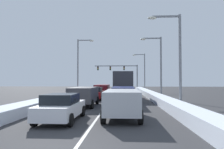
# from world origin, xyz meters

# --- Properties ---
(ground_plane) EXTENTS (120.00, 120.00, 0.00)m
(ground_plane) POSITION_xyz_m (0.00, 18.23, 0.00)
(ground_plane) COLOR #333335
(lane_stripe_between_right_lane_and_center_lane) EXTENTS (0.14, 50.12, 0.01)m
(lane_stripe_between_right_lane_and_center_lane) POSITION_xyz_m (-0.00, 22.78, 0.00)
(lane_stripe_between_right_lane_and_center_lane) COLOR silver
(lane_stripe_between_right_lane_and_center_lane) RESTS_ON ground
(snow_bank_right_shoulder) EXTENTS (1.36, 50.12, 0.73)m
(snow_bank_right_shoulder) POSITION_xyz_m (5.30, 22.78, 0.36)
(snow_bank_right_shoulder) COLOR silver
(snow_bank_right_shoulder) RESTS_ON ground
(snow_bank_left_shoulder) EXTENTS (1.75, 50.12, 0.68)m
(snow_bank_left_shoulder) POSITION_xyz_m (-5.30, 22.78, 0.34)
(snow_bank_left_shoulder) COLOR silver
(snow_bank_left_shoulder) RESTS_ON ground
(suv_silver_right_lane_nearest) EXTENTS (2.16, 4.90, 1.67)m
(suv_silver_right_lane_nearest) POSITION_xyz_m (1.49, 7.08, 1.02)
(suv_silver_right_lane_nearest) COLOR #B7BABF
(suv_silver_right_lane_nearest) RESTS_ON ground
(suv_navy_right_lane_second) EXTENTS (2.16, 4.90, 1.67)m
(suv_navy_right_lane_second) POSITION_xyz_m (1.52, 14.15, 1.02)
(suv_navy_right_lane_second) COLOR navy
(suv_navy_right_lane_second) RESTS_ON ground
(box_truck_right_lane_third) EXTENTS (2.53, 7.20, 3.36)m
(box_truck_right_lane_third) POSITION_xyz_m (1.51, 21.65, 1.90)
(box_truck_right_lane_third) COLOR #1E5633
(box_truck_right_lane_third) RESTS_ON ground
(sedan_black_right_lane_fourth) EXTENTS (2.00, 4.50, 1.51)m
(sedan_black_right_lane_fourth) POSITION_xyz_m (1.81, 29.78, 0.76)
(sedan_black_right_lane_fourth) COLOR black
(sedan_black_right_lane_fourth) RESTS_ON ground
(sedan_white_center_lane_nearest) EXTENTS (2.00, 4.50, 1.51)m
(sedan_white_center_lane_nearest) POSITION_xyz_m (-1.90, 6.12, 0.76)
(sedan_white_center_lane_nearest) COLOR silver
(sedan_white_center_lane_nearest) RESTS_ON ground
(suv_charcoal_center_lane_second) EXTENTS (2.16, 4.90, 1.67)m
(suv_charcoal_center_lane_second) POSITION_xyz_m (-1.91, 12.85, 1.02)
(suv_charcoal_center_lane_second) COLOR #38383D
(suv_charcoal_center_lane_second) RESTS_ON ground
(sedan_red_center_lane_third) EXTENTS (2.00, 4.50, 1.51)m
(sedan_red_center_lane_third) POSITION_xyz_m (-1.84, 19.27, 0.76)
(sedan_red_center_lane_third) COLOR maroon
(sedan_red_center_lane_third) RESTS_ON ground
(suv_maroon_center_lane_fourth) EXTENTS (2.16, 4.90, 1.67)m
(suv_maroon_center_lane_fourth) POSITION_xyz_m (-1.62, 25.46, 1.02)
(suv_maroon_center_lane_fourth) COLOR maroon
(suv_maroon_center_lane_fourth) RESTS_ON ground
(traffic_light_gantry) EXTENTS (10.60, 0.47, 6.20)m
(traffic_light_gantry) POSITION_xyz_m (1.18, 45.55, 4.72)
(traffic_light_gantry) COLOR slate
(traffic_light_gantry) RESTS_ON ground
(street_lamp_right_near) EXTENTS (2.66, 0.36, 7.58)m
(street_lamp_right_near) POSITION_xyz_m (5.71, 11.39, 4.58)
(street_lamp_right_near) COLOR gray
(street_lamp_right_near) RESTS_ON ground
(street_lamp_right_mid) EXTENTS (2.66, 0.36, 7.70)m
(street_lamp_right_mid) POSITION_xyz_m (5.83, 20.50, 4.64)
(street_lamp_right_mid) COLOR gray
(street_lamp_right_mid) RESTS_ON ground
(street_lamp_right_far) EXTENTS (2.66, 0.36, 8.00)m
(street_lamp_right_far) POSITION_xyz_m (5.66, 38.73, 4.80)
(street_lamp_right_far) COLOR gray
(street_lamp_right_far) RESTS_ON ground
(street_lamp_left_mid) EXTENTS (2.66, 0.36, 8.91)m
(street_lamp_left_mid) POSITION_xyz_m (-5.39, 27.33, 5.28)
(street_lamp_left_mid) COLOR gray
(street_lamp_left_mid) RESTS_ON ground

